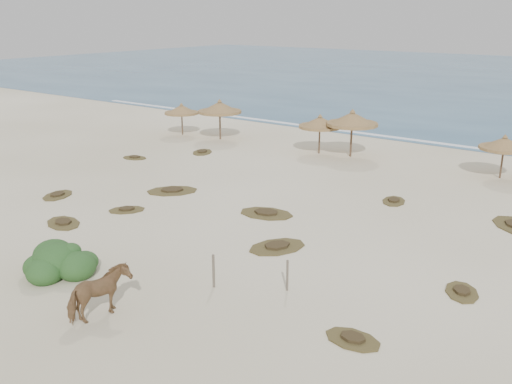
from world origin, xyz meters
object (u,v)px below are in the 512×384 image
palapa_1 (220,108)px  palapa_0 (182,110)px  bush (58,262)px  horse (99,294)px

palapa_1 → palapa_0: bearing=-172.6°
palapa_1 → bush: 24.11m
palapa_0 → palapa_1: 3.58m
horse → bush: 4.07m
palapa_1 → horse: palapa_1 is taller
horse → bush: size_ratio=0.67×
palapa_0 → bush: 25.40m
palapa_0 → horse: (17.74, -22.42, -1.11)m
palapa_0 → bush: size_ratio=1.09×
palapa_0 → palapa_1: bearing=7.4°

